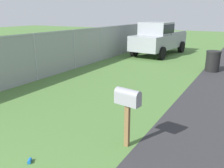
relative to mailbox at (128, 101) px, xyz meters
name	(u,v)px	position (x,y,z in m)	size (l,w,h in m)	color
mailbox	(128,101)	(0.00, 0.00, 0.00)	(0.27, 0.54, 1.23)	brown
pickup_truck	(159,38)	(10.99, 3.24, 0.12)	(5.16, 2.47, 2.09)	#93999E
trash_bin	(213,61)	(7.81, -0.54, -0.50)	(0.66, 0.66, 0.96)	black
fence_section	(56,51)	(3.80, 5.37, 0.03)	(17.01, 0.07, 1.89)	#9EA3A8
litter_can_by_mailbox	(30,161)	(-1.40, 1.27, -0.95)	(0.07, 0.07, 0.12)	blue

